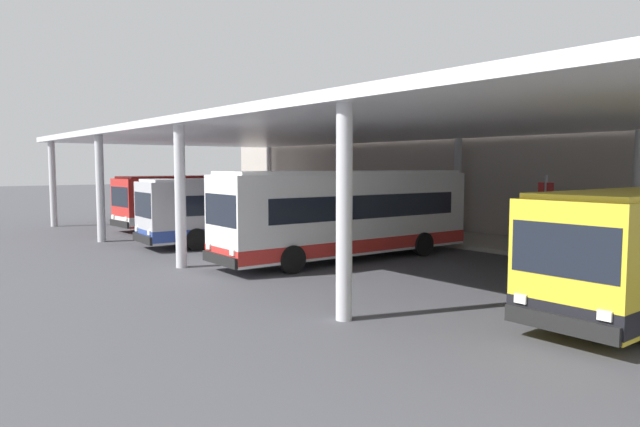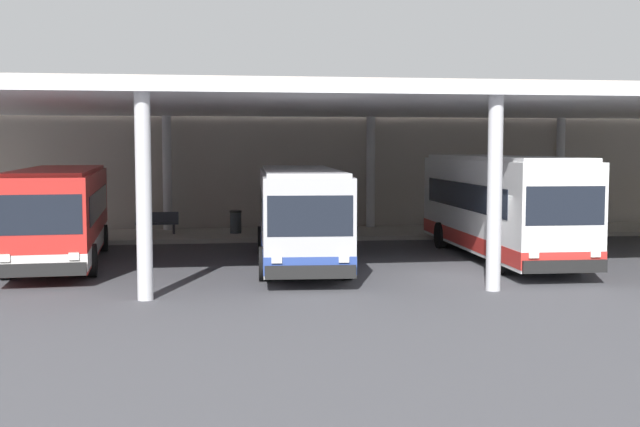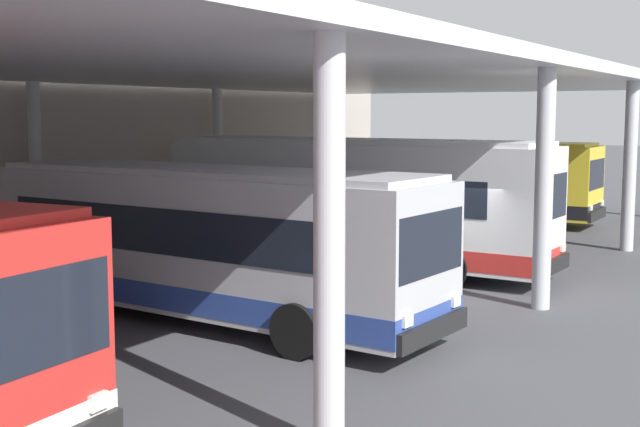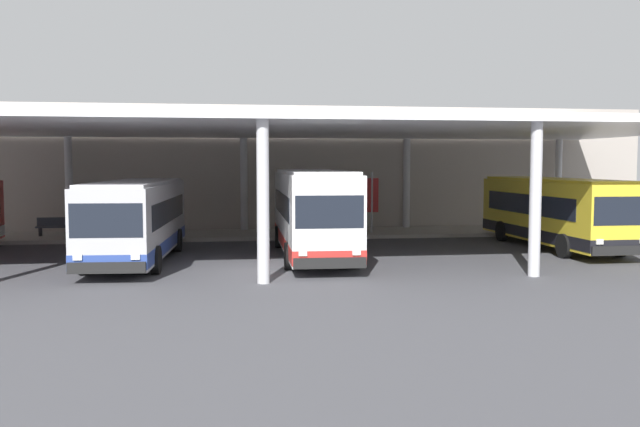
{
  "view_description": "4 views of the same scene",
  "coord_description": "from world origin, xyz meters",
  "px_view_note": "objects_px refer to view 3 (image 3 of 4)",
  "views": [
    {
      "loc": [
        19.71,
        -11.48,
        3.76
      ],
      "look_at": [
        -0.75,
        4.64,
        1.6
      ],
      "focal_mm": 32.2,
      "sensor_mm": 36.0,
      "label": 1
    },
    {
      "loc": [
        -7.88,
        -23.53,
        3.91
      ],
      "look_at": [
        -4.07,
        2.08,
        1.77
      ],
      "focal_mm": 45.97,
      "sensor_mm": 36.0,
      "label": 2
    },
    {
      "loc": [
        -18.26,
        -7.74,
        4.27
      ],
      "look_at": [
        2.76,
        4.8,
        1.38
      ],
      "focal_mm": 47.8,
      "sensor_mm": 36.0,
      "label": 3
    },
    {
      "loc": [
        -1.42,
        -24.26,
        3.88
      ],
      "look_at": [
        2.61,
        2.61,
        1.85
      ],
      "focal_mm": 38.27,
      "sensor_mm": 36.0,
      "label": 4
    }
  ],
  "objects_px": {
    "bus_middle_bay": "(353,201)",
    "bus_far_bay": "(463,179)",
    "bus_second_bay": "(205,241)",
    "banner_sign": "(230,176)"
  },
  "relations": [
    {
      "from": "bus_second_bay",
      "to": "bus_far_bay",
      "type": "distance_m",
      "value": 18.35
    },
    {
      "from": "bus_second_bay",
      "to": "banner_sign",
      "type": "xyz_separation_m",
      "value": [
        11.23,
        7.78,
        0.32
      ]
    },
    {
      "from": "bus_middle_bay",
      "to": "bus_far_bay",
      "type": "height_order",
      "value": "bus_middle_bay"
    },
    {
      "from": "bus_second_bay",
      "to": "bus_far_bay",
      "type": "bearing_deg",
      "value": 4.79
    },
    {
      "from": "bus_second_bay",
      "to": "bus_middle_bay",
      "type": "relative_size",
      "value": 0.94
    },
    {
      "from": "bus_middle_bay",
      "to": "bus_far_bay",
      "type": "bearing_deg",
      "value": 5.88
    },
    {
      "from": "bus_far_bay",
      "to": "banner_sign",
      "type": "distance_m",
      "value": 9.43
    },
    {
      "from": "bus_second_bay",
      "to": "bus_middle_bay",
      "type": "bearing_deg",
      "value": 3.02
    },
    {
      "from": "bus_middle_bay",
      "to": "bus_far_bay",
      "type": "xyz_separation_m",
      "value": [
        11.28,
        1.16,
        -0.19
      ]
    },
    {
      "from": "bus_middle_bay",
      "to": "banner_sign",
      "type": "bearing_deg",
      "value": 60.31
    }
  ]
}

